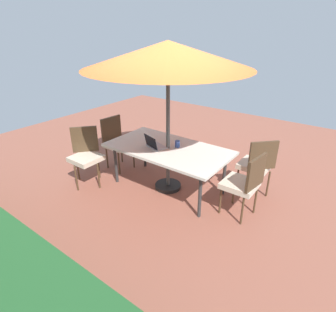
{
  "coord_description": "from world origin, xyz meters",
  "views": [
    {
      "loc": [
        -2.46,
        3.32,
        2.53
      ],
      "look_at": [
        0.0,
        0.0,
        0.59
      ],
      "focal_mm": 29.96,
      "sensor_mm": 36.0,
      "label": 1
    }
  ],
  "objects_px": {
    "chair_east": "(117,140)",
    "laptop": "(154,145)",
    "chair_southwest": "(257,163)",
    "cup": "(177,144)",
    "dining_table": "(168,150)",
    "chair_west": "(244,182)",
    "chair_northeast": "(86,154)",
    "patio_umbrella": "(168,56)"
  },
  "relations": [
    {
      "from": "chair_west",
      "to": "cup",
      "type": "height_order",
      "value": "chair_west"
    },
    {
      "from": "chair_southwest",
      "to": "chair_northeast",
      "type": "bearing_deg",
      "value": -16.92
    },
    {
      "from": "patio_umbrella",
      "to": "chair_southwest",
      "type": "xyz_separation_m",
      "value": [
        -1.24,
        -0.69,
        -1.59
      ]
    },
    {
      "from": "dining_table",
      "to": "chair_northeast",
      "type": "relative_size",
      "value": 2.02
    },
    {
      "from": "dining_table",
      "to": "chair_east",
      "type": "bearing_deg",
      "value": -2.4
    },
    {
      "from": "patio_umbrella",
      "to": "dining_table",
      "type": "bearing_deg",
      "value": 0.0
    },
    {
      "from": "chair_west",
      "to": "chair_northeast",
      "type": "bearing_deg",
      "value": -66.79
    },
    {
      "from": "chair_west",
      "to": "laptop",
      "type": "relative_size",
      "value": 2.58
    },
    {
      "from": "chair_east",
      "to": "laptop",
      "type": "relative_size",
      "value": 2.58
    },
    {
      "from": "patio_umbrella",
      "to": "chair_southwest",
      "type": "relative_size",
      "value": 2.49
    },
    {
      "from": "dining_table",
      "to": "cup",
      "type": "relative_size",
      "value": 18.48
    },
    {
      "from": "dining_table",
      "to": "chair_east",
      "type": "height_order",
      "value": "chair_east"
    },
    {
      "from": "chair_west",
      "to": "chair_east",
      "type": "distance_m",
      "value": 2.54
    },
    {
      "from": "chair_northeast",
      "to": "laptop",
      "type": "height_order",
      "value": "chair_northeast"
    },
    {
      "from": "patio_umbrella",
      "to": "chair_southwest",
      "type": "height_order",
      "value": "patio_umbrella"
    },
    {
      "from": "dining_table",
      "to": "chair_east",
      "type": "distance_m",
      "value": 1.25
    },
    {
      "from": "patio_umbrella",
      "to": "chair_east",
      "type": "bearing_deg",
      "value": -2.4
    },
    {
      "from": "chair_southwest",
      "to": "cup",
      "type": "height_order",
      "value": "chair_southwest"
    },
    {
      "from": "laptop",
      "to": "chair_east",
      "type": "bearing_deg",
      "value": 8.44
    },
    {
      "from": "chair_northeast",
      "to": "laptop",
      "type": "xyz_separation_m",
      "value": [
        -1.05,
        -0.56,
        0.24
      ]
    },
    {
      "from": "chair_east",
      "to": "cup",
      "type": "distance_m",
      "value": 1.36
    },
    {
      "from": "dining_table",
      "to": "chair_southwest",
      "type": "bearing_deg",
      "value": -150.93
    },
    {
      "from": "dining_table",
      "to": "patio_umbrella",
      "type": "relative_size",
      "value": 0.81
    },
    {
      "from": "chair_east",
      "to": "laptop",
      "type": "bearing_deg",
      "value": -94.34
    },
    {
      "from": "dining_table",
      "to": "chair_southwest",
      "type": "height_order",
      "value": "chair_southwest"
    },
    {
      "from": "laptop",
      "to": "cup",
      "type": "height_order",
      "value": "laptop"
    },
    {
      "from": "dining_table",
      "to": "chair_southwest",
      "type": "relative_size",
      "value": 2.02
    },
    {
      "from": "chair_southwest",
      "to": "laptop",
      "type": "height_order",
      "value": "chair_southwest"
    },
    {
      "from": "patio_umbrella",
      "to": "chair_west",
      "type": "xyz_separation_m",
      "value": [
        -1.31,
        -0.02,
        -1.59
      ]
    },
    {
      "from": "patio_umbrella",
      "to": "chair_southwest",
      "type": "bearing_deg",
      "value": -150.93
    },
    {
      "from": "chair_west",
      "to": "cup",
      "type": "relative_size",
      "value": 9.14
    },
    {
      "from": "chair_east",
      "to": "laptop",
      "type": "height_order",
      "value": "chair_east"
    },
    {
      "from": "chair_east",
      "to": "chair_northeast",
      "type": "distance_m",
      "value": 0.73
    },
    {
      "from": "chair_southwest",
      "to": "laptop",
      "type": "xyz_separation_m",
      "value": [
        1.41,
        0.81,
        0.24
      ]
    },
    {
      "from": "laptop",
      "to": "dining_table",
      "type": "bearing_deg",
      "value": -126.56
    },
    {
      "from": "dining_table",
      "to": "chair_west",
      "type": "relative_size",
      "value": 2.02
    },
    {
      "from": "chair_southwest",
      "to": "cup",
      "type": "bearing_deg",
      "value": -19.15
    },
    {
      "from": "dining_table",
      "to": "patio_umbrella",
      "type": "bearing_deg",
      "value": 0.0
    },
    {
      "from": "dining_table",
      "to": "laptop",
      "type": "bearing_deg",
      "value": 35.5
    },
    {
      "from": "chair_southwest",
      "to": "chair_northeast",
      "type": "relative_size",
      "value": 1.0
    },
    {
      "from": "chair_east",
      "to": "dining_table",
      "type": "bearing_deg",
      "value": -87.24
    },
    {
      "from": "chair_southwest",
      "to": "chair_northeast",
      "type": "distance_m",
      "value": 2.82
    }
  ]
}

